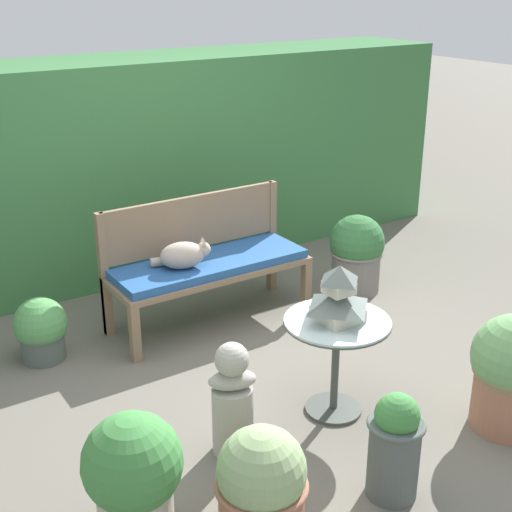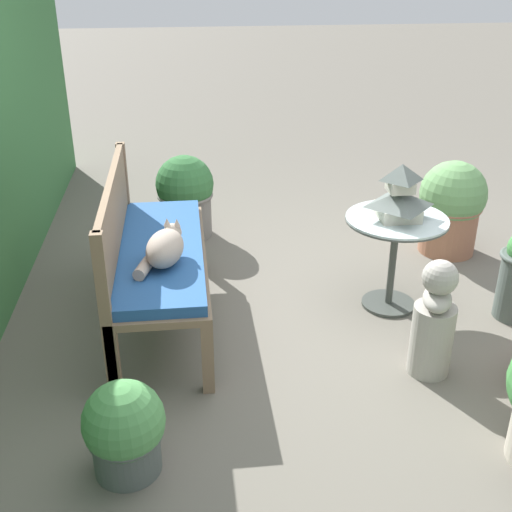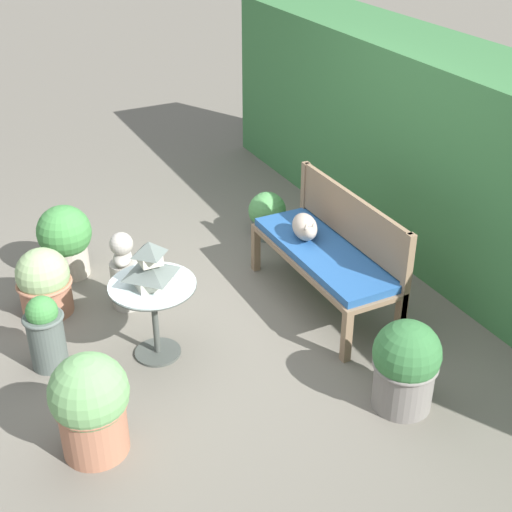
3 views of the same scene
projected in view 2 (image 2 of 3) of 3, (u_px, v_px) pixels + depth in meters
ground at (328, 323)px, 3.83m from camera, size 30.00×30.00×0.00m
garden_bench at (161, 257)px, 3.67m from camera, size 1.46×0.52×0.49m
bench_backrest at (115, 223)px, 3.55m from camera, size 1.46×0.06×0.90m
cat at (164, 248)px, 3.40m from camera, size 0.38×0.30×0.20m
patio_table at (395, 238)px, 3.82m from camera, size 0.61×0.61×0.59m
pagoda_birdhouse at (399, 195)px, 3.70m from camera, size 0.31×0.31×0.33m
garden_bust at (434, 322)px, 3.27m from camera, size 0.29×0.23×0.65m
potted_plant_hedge_corner at (451, 206)px, 4.57m from camera, size 0.47×0.47×0.68m
potted_plant_bench_right at (185, 196)px, 4.85m from camera, size 0.44×0.44×0.63m
potted_plant_table_near at (125, 430)px, 2.68m from camera, size 0.35×0.35×0.43m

